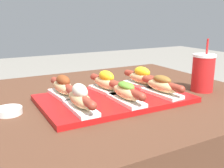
{
  "coord_description": "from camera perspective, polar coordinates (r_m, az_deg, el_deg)",
  "views": [
    {
      "loc": [
        -0.45,
        -0.86,
        1.01
      ],
      "look_at": [
        -0.01,
        -0.06,
        0.77
      ],
      "focal_mm": 42.0,
      "sensor_mm": 36.0,
      "label": 1
    }
  ],
  "objects": [
    {
      "name": "serving_tray",
      "position": [
        0.93,
        0.59,
        -3.18
      ],
      "size": [
        0.52,
        0.32,
        0.02
      ],
      "color": "#B71414",
      "rests_on": "patio_table"
    },
    {
      "name": "hot_dog_0",
      "position": [
        0.79,
        -6.96,
        -3.18
      ],
      "size": [
        0.06,
        0.21,
        0.08
      ],
      "color": "white",
      "rests_on": "serving_tray"
    },
    {
      "name": "hot_dog_1",
      "position": [
        0.86,
        3.05,
        -1.8
      ],
      "size": [
        0.06,
        0.21,
        0.07
      ],
      "color": "white",
      "rests_on": "serving_tray"
    },
    {
      "name": "hot_dog_2",
      "position": [
        0.96,
        10.8,
        -0.36
      ],
      "size": [
        0.07,
        0.21,
        0.07
      ],
      "color": "white",
      "rests_on": "serving_tray"
    },
    {
      "name": "hot_dog_3",
      "position": [
        0.93,
        -10.46,
        -0.69
      ],
      "size": [
        0.07,
        0.21,
        0.08
      ],
      "color": "white",
      "rests_on": "serving_tray"
    },
    {
      "name": "hot_dog_4",
      "position": [
        0.98,
        -1.24,
        0.33
      ],
      "size": [
        0.08,
        0.21,
        0.08
      ],
      "color": "white",
      "rests_on": "serving_tray"
    },
    {
      "name": "hot_dog_5",
      "position": [
        1.06,
        6.52,
        1.38
      ],
      "size": [
        0.08,
        0.21,
        0.08
      ],
      "color": "white",
      "rests_on": "serving_tray"
    },
    {
      "name": "sauce_bowl",
      "position": [
        0.87,
        -21.5,
        -5.4
      ],
      "size": [
        0.08,
        0.08,
        0.02
      ],
      "color": "silver",
      "rests_on": "patio_table"
    },
    {
      "name": "drink_cup",
      "position": [
        1.11,
        19.2,
        2.35
      ],
      "size": [
        0.09,
        0.09,
        0.21
      ],
      "color": "red",
      "rests_on": "patio_table"
    }
  ]
}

